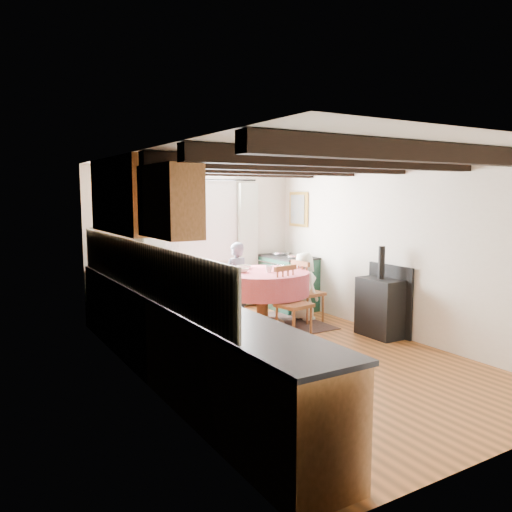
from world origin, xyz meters
TOP-DOWN VIEW (x-y plane):
  - floor at (0.00, 0.00)m, footprint 3.60×5.50m
  - ceiling at (0.00, 0.00)m, footprint 3.60×5.50m
  - wall_back at (0.00, 2.75)m, footprint 3.60×0.00m
  - wall_front at (0.00, -2.75)m, footprint 3.60×0.00m
  - wall_left at (-1.80, 0.00)m, footprint 0.00×5.50m
  - wall_right at (1.80, 0.00)m, footprint 0.00×5.50m
  - beam_a at (0.00, -2.00)m, footprint 3.60×0.16m
  - beam_b at (0.00, -1.00)m, footprint 3.60×0.16m
  - beam_c at (0.00, 0.00)m, footprint 3.60×0.16m
  - beam_d at (0.00, 1.00)m, footprint 3.60×0.16m
  - beam_e at (0.00, 2.00)m, footprint 3.60×0.16m
  - splash_left at (-1.78, 0.30)m, footprint 0.02×4.50m
  - splash_back at (-1.00, 2.73)m, footprint 1.40×0.02m
  - base_cabinet_left at (-1.50, 0.00)m, footprint 0.60×5.30m
  - base_cabinet_back at (-1.05, 2.45)m, footprint 1.30×0.60m
  - worktop_left at (-1.48, 0.00)m, footprint 0.64×5.30m
  - worktop_back at (-1.05, 2.43)m, footprint 1.30×0.64m
  - wall_cabinet_glass at (-1.63, 1.20)m, footprint 0.34×1.80m
  - wall_cabinet_solid at (-1.63, -0.30)m, footprint 0.34×0.90m
  - window_frame at (0.10, 2.73)m, footprint 1.34×0.03m
  - window_pane at (0.10, 2.74)m, footprint 1.20×0.01m
  - curtain_left at (-0.75, 2.65)m, footprint 0.35×0.10m
  - curtain_right at (0.95, 2.65)m, footprint 0.35×0.10m
  - curtain_rod at (0.10, 2.65)m, footprint 2.00×0.03m
  - wall_picture at (1.77, 2.30)m, footprint 0.04×0.50m
  - wall_plate at (1.05, 2.72)m, footprint 0.30×0.02m
  - rug at (0.45, 1.36)m, footprint 1.83×1.43m
  - dining_table at (0.45, 1.36)m, footprint 1.38×1.38m
  - chair_near at (0.52, 0.66)m, footprint 0.50×0.51m
  - chair_left at (-0.28, 1.42)m, footprint 0.46×0.44m
  - chair_right at (1.23, 1.27)m, footprint 0.46×0.44m
  - aga_range at (1.47, 2.18)m, footprint 0.65×1.01m
  - cast_iron_stove at (1.58, 0.09)m, footprint 0.38×0.63m
  - child_far at (0.33, 1.96)m, footprint 0.48×0.36m
  - child_right at (1.23, 1.39)m, footprint 0.35×0.53m
  - bowl_a at (0.36, 1.75)m, footprint 0.23×0.23m
  - bowl_b at (0.14, 1.43)m, footprint 0.25×0.25m
  - cup at (0.48, 1.24)m, footprint 0.15×0.15m
  - canister_tall at (-1.41, 2.37)m, footprint 0.15×0.15m
  - canister_wide at (-0.97, 2.49)m, footprint 0.18×0.18m
  - canister_slim at (-0.75, 2.37)m, footprint 0.09×0.09m

SIDE VIEW (x-z plane):
  - floor at x=0.00m, z-range 0.00..0.00m
  - rug at x=0.45m, z-range 0.00..0.01m
  - dining_table at x=0.45m, z-range 0.00..0.83m
  - base_cabinet_left at x=-1.50m, z-range 0.00..0.88m
  - base_cabinet_back at x=-1.05m, z-range 0.00..0.88m
  - aga_range at x=1.47m, z-range 0.00..0.93m
  - chair_left at x=-0.28m, z-range 0.00..0.94m
  - chair_right at x=1.23m, z-range 0.00..0.96m
  - chair_near at x=0.52m, z-range 0.00..0.99m
  - child_right at x=1.23m, z-range 0.00..1.07m
  - child_far at x=0.33m, z-range 0.00..1.22m
  - cast_iron_stove at x=1.58m, z-range 0.00..1.26m
  - bowl_a at x=0.36m, z-range 0.83..0.88m
  - bowl_b at x=0.14m, z-range 0.83..0.89m
  - cup at x=0.48m, z-range 0.83..0.93m
  - worktop_left at x=-1.48m, z-range 0.88..0.92m
  - worktop_back at x=-1.05m, z-range 0.88..0.92m
  - canister_wide at x=-0.97m, z-range 0.92..1.12m
  - canister_slim at x=-0.75m, z-range 0.92..1.17m
  - canister_tall at x=-1.41m, z-range 0.92..1.18m
  - curtain_left at x=-0.75m, z-range 0.05..2.15m
  - curtain_right at x=0.95m, z-range 0.05..2.15m
  - wall_back at x=0.00m, z-range 0.00..2.40m
  - wall_front at x=0.00m, z-range 0.00..2.40m
  - wall_left at x=-1.80m, z-range 0.00..2.40m
  - wall_right at x=1.80m, z-range 0.00..2.40m
  - splash_left at x=-1.78m, z-range 0.92..1.48m
  - splash_back at x=-1.00m, z-range 0.92..1.48m
  - window_frame at x=0.10m, z-range 0.83..2.37m
  - window_pane at x=0.10m, z-range 0.90..2.30m
  - wall_picture at x=1.77m, z-range 1.40..2.00m
  - wall_plate at x=1.05m, z-range 1.55..1.85m
  - wall_cabinet_solid at x=-1.63m, z-range 1.55..2.25m
  - wall_cabinet_glass at x=-1.63m, z-range 1.50..2.40m
  - curtain_rod at x=0.10m, z-range 2.19..2.22m
  - beam_a at x=0.00m, z-range 2.23..2.39m
  - beam_b at x=0.00m, z-range 2.23..2.39m
  - beam_c at x=0.00m, z-range 2.23..2.39m
  - beam_d at x=0.00m, z-range 2.23..2.39m
  - beam_e at x=0.00m, z-range 2.23..2.39m
  - ceiling at x=0.00m, z-range 2.40..2.40m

